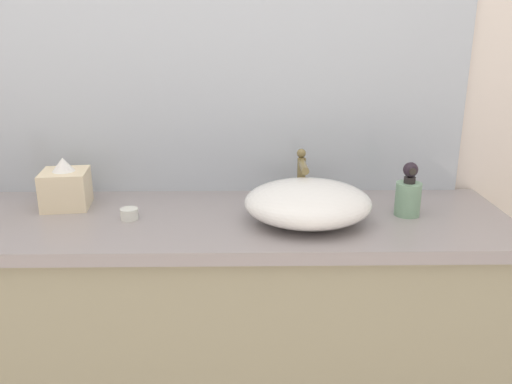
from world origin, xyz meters
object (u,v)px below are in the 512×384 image
(sink_basin, at_px, (308,203))
(tissue_box, at_px, (66,186))
(soap_dispenser, at_px, (408,194))
(candle_jar, at_px, (129,214))

(sink_basin, height_order, tissue_box, tissue_box)
(soap_dispenser, relative_size, candle_jar, 3.11)
(tissue_box, relative_size, candle_jar, 3.02)
(tissue_box, distance_m, candle_jar, 0.24)
(sink_basin, bearing_deg, tissue_box, 168.93)
(soap_dispenser, height_order, tissue_box, soap_dispenser)
(tissue_box, bearing_deg, soap_dispenser, -5.02)
(sink_basin, relative_size, tissue_box, 2.31)
(sink_basin, height_order, soap_dispenser, soap_dispenser)
(soap_dispenser, distance_m, tissue_box, 1.01)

